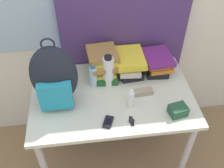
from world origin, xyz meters
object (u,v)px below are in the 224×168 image
object	(u,v)px
cell_phone	(108,122)
camera_pouch	(178,110)
sports_bottle	(108,71)
sunglasses_case	(142,92)
book_stack_center	(130,63)
backpack	(54,78)
book_stack_right	(157,62)
book_stack_left	(103,63)
water_bottle	(93,76)
wristwatch	(132,121)
sunscreen_bottle	(131,99)

from	to	relation	value
cell_phone	camera_pouch	size ratio (longest dim) A/B	0.84
sports_bottle	sunglasses_case	distance (m)	0.29
sports_bottle	book_stack_center	bearing A→B (deg)	28.48
backpack	sports_bottle	distance (m)	0.41
book_stack_right	cell_phone	world-z (taller)	book_stack_right
book_stack_left	cell_phone	size ratio (longest dim) A/B	2.74
water_bottle	camera_pouch	world-z (taller)	water_bottle
water_bottle	wristwatch	size ratio (longest dim) A/B	2.31
book_stack_right	sunglasses_case	size ratio (longest dim) A/B	1.77
backpack	sunglasses_case	size ratio (longest dim) A/B	3.37
sunscreen_bottle	sunglasses_case	bearing A→B (deg)	46.54
book_stack_left	book_stack_center	xyz separation A→B (m)	(0.20, -0.01, -0.02)
backpack	sunglasses_case	distance (m)	0.62
book_stack_center	cell_phone	size ratio (longest dim) A/B	2.50
water_bottle	cell_phone	world-z (taller)	water_bottle
sunscreen_bottle	cell_phone	size ratio (longest dim) A/B	1.42
sunscreen_bottle	wristwatch	world-z (taller)	sunscreen_bottle
cell_phone	sunscreen_bottle	bearing A→B (deg)	36.00
book_stack_right	sunglasses_case	world-z (taller)	book_stack_right
camera_pouch	water_bottle	bearing A→B (deg)	146.86
book_stack_left	water_bottle	size ratio (longest dim) A/B	1.57
book_stack_center	wristwatch	distance (m)	0.49
backpack	water_bottle	xyz separation A→B (m)	(0.25, 0.13, -0.13)
book_stack_center	water_bottle	xyz separation A→B (m)	(-0.29, -0.11, -0.01)
backpack	book_stack_center	world-z (taller)	backpack
sports_bottle	sunscreen_bottle	world-z (taller)	sports_bottle
sunscreen_bottle	sunglasses_case	xyz separation A→B (m)	(0.10, 0.11, -0.05)
sunscreen_bottle	wristwatch	bearing A→B (deg)	-97.23
book_stack_left	backpack	bearing A→B (deg)	-144.10
book_stack_left	wristwatch	world-z (taller)	book_stack_left
sunglasses_case	backpack	bearing A→B (deg)	-179.89
water_bottle	camera_pouch	distance (m)	0.64
sports_bottle	wristwatch	distance (m)	0.41
sunscreen_bottle	sports_bottle	bearing A→B (deg)	116.09
cell_phone	wristwatch	world-z (taller)	cell_phone
water_bottle	wristwatch	world-z (taller)	water_bottle
book_stack_right	sports_bottle	world-z (taller)	sports_bottle
book_stack_left	camera_pouch	distance (m)	0.64
book_stack_left	camera_pouch	size ratio (longest dim) A/B	2.29
backpack	sports_bottle	bearing A→B (deg)	21.64
book_stack_center	sunscreen_bottle	bearing A→B (deg)	-98.60
sports_bottle	camera_pouch	xyz separation A→B (m)	(0.42, -0.36, -0.08)
camera_pouch	backpack	bearing A→B (deg)	164.89
sunglasses_case	sunscreen_bottle	bearing A→B (deg)	-133.46
book_stack_left	cell_phone	distance (m)	0.49
sports_bottle	camera_pouch	bearing A→B (deg)	-40.29
book_stack_left	wristwatch	size ratio (longest dim) A/B	3.62
backpack	sports_bottle	xyz separation A→B (m)	(0.36, 0.14, -0.10)
sunglasses_case	wristwatch	size ratio (longest dim) A/B	1.88
backpack	wristwatch	bearing A→B (deg)	-26.86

